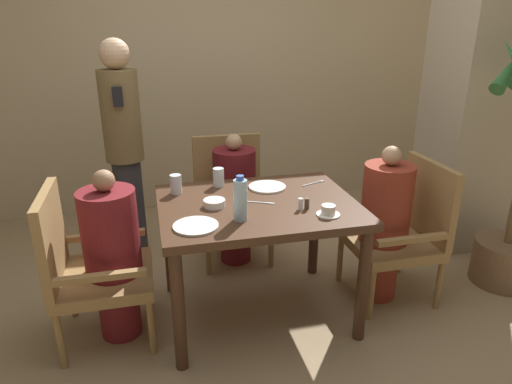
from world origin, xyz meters
TOP-DOWN VIEW (x-y plane):
  - ground_plane at (0.00, 0.00)m, footprint 16.00×16.00m
  - wall_back at (0.00, 2.02)m, footprint 8.00×0.06m
  - pillar_stone at (1.91, 0.66)m, footprint 0.58×0.58m
  - dining_table at (0.00, 0.00)m, footprint 1.18×0.91m
  - chair_left_side at (-1.01, 0.00)m, footprint 0.55×0.55m
  - diner_in_left_chair at (-0.86, 0.00)m, footprint 0.32×0.32m
  - chair_far_side at (0.00, 0.88)m, footprint 0.55×0.55m
  - diner_in_far_chair at (-0.00, 0.73)m, footprint 0.32×0.32m
  - chair_right_side at (1.01, 0.00)m, footprint 0.55×0.55m
  - diner_in_right_chair at (0.86, 0.00)m, footprint 0.32×0.32m
  - standing_host at (-0.79, 1.06)m, footprint 0.29×0.32m
  - plate_main_left at (0.12, 0.23)m, footprint 0.24×0.24m
  - plate_main_right at (-0.40, -0.26)m, footprint 0.24×0.24m
  - teacup_with_saucer at (0.34, -0.28)m, footprint 0.13×0.13m
  - bowl_small at (-0.26, -0.00)m, footprint 0.13×0.13m
  - water_bottle at (-0.15, -0.22)m, footprint 0.07×0.07m
  - glass_tall_near at (-0.18, 0.34)m, footprint 0.07×0.07m
  - glass_tall_mid at (-0.46, 0.27)m, footprint 0.07×0.07m
  - salt_shaker at (0.21, -0.16)m, footprint 0.03×0.03m
  - pepper_shaker at (0.25, -0.16)m, footprint 0.03×0.03m
  - fork_beside_plate at (0.46, 0.24)m, footprint 0.18×0.08m
  - knife_beside_plate at (0.01, -0.01)m, footprint 0.18×0.09m

SIDE VIEW (x-z plane):
  - ground_plane at x=0.00m, z-range 0.00..0.00m
  - chair_left_side at x=-1.01m, z-range 0.02..0.96m
  - chair_far_side at x=0.00m, z-range 0.02..0.96m
  - chair_right_side at x=1.01m, z-range 0.02..0.96m
  - diner_in_far_chair at x=0.00m, z-range 0.01..1.04m
  - diner_in_left_chair at x=-0.86m, z-range 0.01..1.06m
  - diner_in_right_chair at x=0.86m, z-range 0.01..1.08m
  - dining_table at x=0.00m, z-range 0.28..1.06m
  - fork_beside_plate at x=0.46m, z-range 0.78..0.78m
  - knife_beside_plate at x=0.01m, z-range 0.78..0.78m
  - plate_main_left at x=0.12m, z-range 0.78..0.79m
  - plate_main_right at x=-0.40m, z-range 0.78..0.79m
  - bowl_small at x=-0.26m, z-range 0.78..0.82m
  - teacup_with_saucer at x=0.34m, z-range 0.77..0.83m
  - pepper_shaker at x=0.25m, z-range 0.78..0.84m
  - salt_shaker at x=0.21m, z-range 0.78..0.85m
  - glass_tall_near at x=-0.18m, z-range 0.78..0.90m
  - glass_tall_mid at x=-0.46m, z-range 0.78..0.90m
  - water_bottle at x=-0.15m, z-range 0.77..1.02m
  - standing_host at x=-0.79m, z-range 0.06..1.75m
  - pillar_stone at x=1.91m, z-range 0.00..2.70m
  - wall_back at x=0.00m, z-range 0.00..2.80m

